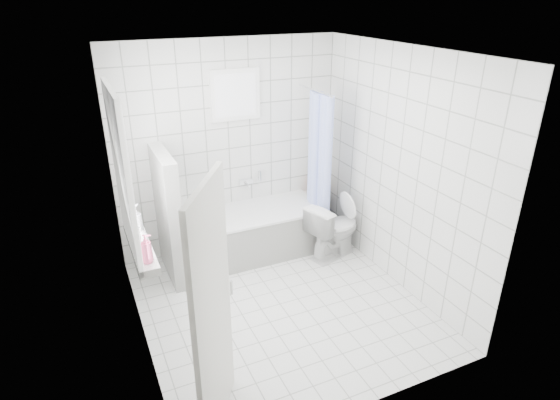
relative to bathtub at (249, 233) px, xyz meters
name	(u,v)px	position (x,y,z in m)	size (l,w,h in m)	color
ground	(280,304)	(-0.09, -1.12, -0.29)	(3.00, 3.00, 0.00)	white
ceiling	(280,51)	(-0.09, -1.12, 2.31)	(3.00, 3.00, 0.00)	white
wall_back	(229,149)	(-0.09, 0.38, 1.01)	(2.80, 0.02, 2.60)	white
wall_front	(370,271)	(-0.09, -2.62, 1.01)	(2.80, 0.02, 2.60)	white
wall_left	(129,220)	(-1.49, -1.12, 1.01)	(0.02, 3.00, 2.60)	white
wall_right	(399,171)	(1.31, -1.12, 1.01)	(0.02, 3.00, 2.60)	white
window_left	(125,174)	(-1.45, -0.82, 1.31)	(0.01, 0.90, 1.40)	white
window_back	(236,95)	(0.01, 0.33, 1.66)	(0.50, 0.01, 0.50)	white
window_sill	(141,247)	(-1.40, -0.82, 0.57)	(0.18, 1.02, 0.08)	white
door	(213,316)	(-1.13, -2.27, 0.71)	(0.04, 0.80, 2.00)	silver
bathtub	(249,233)	(0.00, 0.00, 0.00)	(1.84, 0.77, 0.58)	white
partition_wall	(168,216)	(-0.98, -0.05, 0.46)	(0.15, 0.85, 1.50)	white
tiled_ledge	(311,212)	(1.01, 0.25, -0.02)	(0.40, 0.24, 0.55)	white
toilet	(334,229)	(0.94, -0.47, 0.07)	(0.41, 0.71, 0.73)	white
curtain_rod	(315,90)	(0.86, -0.02, 1.71)	(0.02, 0.02, 0.80)	silver
shower_curtain	(318,166)	(0.86, -0.16, 0.81)	(0.14, 0.48, 1.78)	#5670FD
tub_faucet	(246,181)	(0.10, 0.33, 0.56)	(0.18, 0.06, 0.06)	silver
sill_bottles	(139,230)	(-1.39, -0.81, 0.74)	(0.17, 0.82, 0.32)	white
ledge_bottles	(313,187)	(1.01, 0.21, 0.37)	(0.18, 0.16, 0.26)	green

